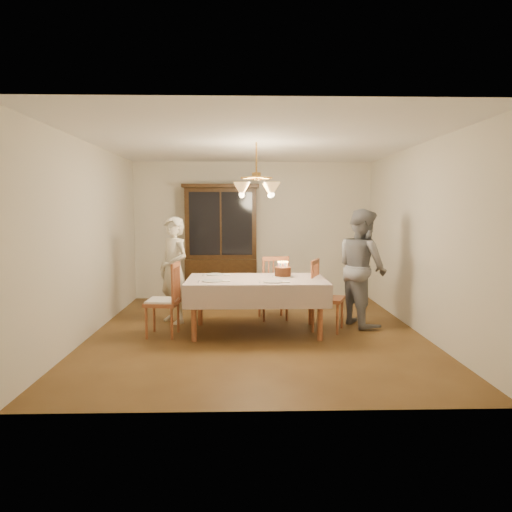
{
  "coord_description": "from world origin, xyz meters",
  "views": [
    {
      "loc": [
        -0.17,
        -6.21,
        1.71
      ],
      "look_at": [
        0.0,
        0.2,
        1.05
      ],
      "focal_mm": 32.0,
      "sensor_mm": 36.0,
      "label": 1
    }
  ],
  "objects_px": {
    "dining_table": "(256,284)",
    "birthday_cake": "(283,272)",
    "china_hutch": "(221,245)",
    "elderly_woman": "(174,270)",
    "chair_far_side": "(273,291)"
  },
  "relations": [
    {
      "from": "dining_table",
      "to": "chair_far_side",
      "type": "distance_m",
      "value": 0.86
    },
    {
      "from": "birthday_cake",
      "to": "chair_far_side",
      "type": "bearing_deg",
      "value": 98.56
    },
    {
      "from": "china_hutch",
      "to": "birthday_cake",
      "type": "bearing_deg",
      "value": -65.43
    },
    {
      "from": "birthday_cake",
      "to": "china_hutch",
      "type": "bearing_deg",
      "value": 114.57
    },
    {
      "from": "elderly_woman",
      "to": "dining_table",
      "type": "bearing_deg",
      "value": 19.74
    },
    {
      "from": "elderly_woman",
      "to": "birthday_cake",
      "type": "relative_size",
      "value": 5.32
    },
    {
      "from": "birthday_cake",
      "to": "elderly_woman",
      "type": "bearing_deg",
      "value": 163.47
    },
    {
      "from": "dining_table",
      "to": "birthday_cake",
      "type": "distance_m",
      "value": 0.43
    },
    {
      "from": "birthday_cake",
      "to": "dining_table",
      "type": "bearing_deg",
      "value": -159.84
    },
    {
      "from": "dining_table",
      "to": "elderly_woman",
      "type": "height_order",
      "value": "elderly_woman"
    },
    {
      "from": "dining_table",
      "to": "chair_far_side",
      "type": "relative_size",
      "value": 1.9
    },
    {
      "from": "chair_far_side",
      "to": "dining_table",
      "type": "bearing_deg",
      "value": -109.92
    },
    {
      "from": "elderly_woman",
      "to": "birthday_cake",
      "type": "bearing_deg",
      "value": 29.78
    },
    {
      "from": "china_hutch",
      "to": "birthday_cake",
      "type": "height_order",
      "value": "china_hutch"
    },
    {
      "from": "china_hutch",
      "to": "elderly_woman",
      "type": "bearing_deg",
      "value": -111.18
    }
  ]
}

